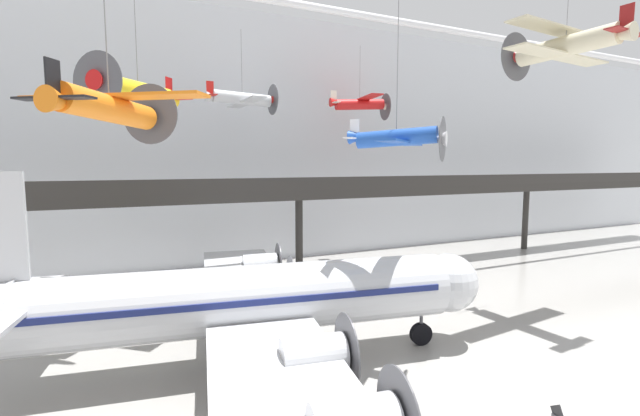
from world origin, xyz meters
name	(u,v)px	position (x,y,z in m)	size (l,w,h in m)	color
hangar_back_wall	(269,141)	(0.00, 34.79, 13.09)	(140.00, 3.00, 26.18)	silver
mezzanine_walkway	(303,195)	(0.00, 25.00, 7.74)	(110.00, 3.20, 9.38)	#2D2B28
ceiling_truss_beam	(322,8)	(0.00, 20.99, 22.76)	(120.00, 0.60, 0.60)	silver
airliner_silver_main	(239,301)	(-9.75, 10.24, 3.55)	(28.08, 32.25, 10.22)	silver
suspended_plane_orange_highwing	(110,107)	(-15.21, 4.79, 12.40)	(5.75, 5.30, 10.94)	orange
suspended_plane_blue_trainer	(397,138)	(-2.09, 7.55, 11.87)	(5.35, 5.24, 11.56)	#1E4CAD
suspended_plane_cream_biplane	(565,46)	(11.83, 8.61, 18.27)	(9.74, 7.95, 5.89)	beige
suspended_plane_silver_racer	(242,99)	(-4.75, 27.75, 16.38)	(6.46, 7.93, 7.35)	silver
suspended_plane_red_highwing	(360,104)	(7.56, 27.92, 16.66)	(6.42, 7.81, 7.36)	red
suspended_plane_yellow_lowwing	(138,92)	(-13.79, 18.06, 14.92)	(7.75, 7.43, 8.95)	yellow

